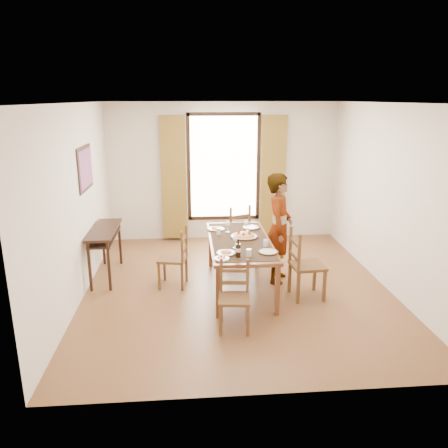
{
  "coord_description": "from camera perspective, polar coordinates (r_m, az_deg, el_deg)",
  "views": [
    {
      "loc": [
        -0.7,
        -6.05,
        2.76
      ],
      "look_at": [
        -0.2,
        0.01,
        1.0
      ],
      "focal_mm": 35.0,
      "sensor_mm": 36.0,
      "label": 1
    }
  ],
  "objects": [
    {
      "name": "chair_north",
      "position": [
        7.7,
        1.5,
        -1.25
      ],
      "size": [
        0.58,
        0.58,
        0.99
      ],
      "rotation": [
        0.0,
        0.0,
        3.56
      ],
      "color": "brown",
      "rests_on": "ground"
    },
    {
      "name": "ground",
      "position": [
        6.69,
        1.69,
        -8.25
      ],
      "size": [
        5.0,
        5.0,
        0.0
      ],
      "primitive_type": "plane",
      "color": "#532C1A",
      "rests_on": "ground"
    },
    {
      "name": "man",
      "position": [
        6.71,
        7.19,
        -0.55
      ],
      "size": [
        0.85,
        0.76,
        1.7
      ],
      "primitive_type": "imported",
      "rotation": [
        0.0,
        0.0,
        1.27
      ],
      "color": "#999AA2",
      "rests_on": "ground"
    },
    {
      "name": "wine_glass_c",
      "position": [
        6.75,
        0.5,
        -0.32
      ],
      "size": [
        0.08,
        0.08,
        0.18
      ],
      "primitive_type": null,
      "color": "white",
      "rests_on": "dining_table"
    },
    {
      "name": "caprese_plate",
      "position": [
        5.66,
        -0.31,
        -4.41
      ],
      "size": [
        0.2,
        0.2,
        0.04
      ],
      "primitive_type": null,
      "color": "silver",
      "rests_on": "dining_table"
    },
    {
      "name": "chair_west",
      "position": [
        6.63,
        -6.45,
        -4.6
      ],
      "size": [
        0.47,
        0.47,
        0.92
      ],
      "rotation": [
        0.0,
        0.0,
        -1.75
      ],
      "color": "brown",
      "rests_on": "ground"
    },
    {
      "name": "wine_bottle",
      "position": [
        5.7,
        1.86,
        -3.16
      ],
      "size": [
        0.07,
        0.07,
        0.25
      ],
      "primitive_type": null,
      "color": "black",
      "rests_on": "dining_table"
    },
    {
      "name": "tumbler_c",
      "position": [
        5.75,
        3.27,
        -3.76
      ],
      "size": [
        0.07,
        0.07,
        0.1
      ],
      "primitive_type": "cylinder",
      "color": "silver",
      "rests_on": "dining_table"
    },
    {
      "name": "plate_ne",
      "position": [
        7.0,
        3.59,
        -0.32
      ],
      "size": [
        0.27,
        0.27,
        0.05
      ],
      "primitive_type": null,
      "color": "silver",
      "rests_on": "dining_table"
    },
    {
      "name": "chair_east",
      "position": [
        6.31,
        10.53,
        -5.46
      ],
      "size": [
        0.48,
        0.48,
        1.01
      ],
      "rotation": [
        0.0,
        0.0,
        1.66
      ],
      "color": "brown",
      "rests_on": "ground"
    },
    {
      "name": "console_table",
      "position": [
        7.1,
        -15.34,
        -1.48
      ],
      "size": [
        0.38,
        1.2,
        0.8
      ],
      "color": "black",
      "rests_on": "ground"
    },
    {
      "name": "plate_sw",
      "position": [
        5.85,
        0.29,
        -3.65
      ],
      "size": [
        0.27,
        0.27,
        0.05
      ],
      "primitive_type": null,
      "color": "silver",
      "rests_on": "dining_table"
    },
    {
      "name": "plate_se",
      "position": [
        5.91,
        5.81,
        -3.5
      ],
      "size": [
        0.27,
        0.27,
        0.05
      ],
      "primitive_type": null,
      "color": "silver",
      "rests_on": "dining_table"
    },
    {
      "name": "room_shell",
      "position": [
        6.34,
        1.64,
        5.04
      ],
      "size": [
        4.6,
        5.1,
        2.74
      ],
      "color": "silver",
      "rests_on": "ground"
    },
    {
      "name": "plate_nw",
      "position": [
        6.9,
        -1.04,
        -0.52
      ],
      "size": [
        0.27,
        0.27,
        0.05
      ],
      "primitive_type": null,
      "color": "silver",
      "rests_on": "dining_table"
    },
    {
      "name": "tumbler_a",
      "position": [
        6.14,
        5.47,
        -2.52
      ],
      "size": [
        0.07,
        0.07,
        0.1
      ],
      "primitive_type": "cylinder",
      "color": "silver",
      "rests_on": "dining_table"
    },
    {
      "name": "wine_glass_b",
      "position": [
        6.8,
        2.94,
        -0.23
      ],
      "size": [
        0.08,
        0.08,
        0.18
      ],
      "primitive_type": null,
      "color": "white",
      "rests_on": "dining_table"
    },
    {
      "name": "pasta_platter",
      "position": [
        6.52,
        2.65,
        -1.33
      ],
      "size": [
        0.4,
        0.4,
        0.1
      ],
      "primitive_type": null,
      "color": "#CA4519",
      "rests_on": "dining_table"
    },
    {
      "name": "wine_glass_a",
      "position": [
        6.05,
        1.48,
        -2.32
      ],
      "size": [
        0.08,
        0.08,
        0.18
      ],
      "primitive_type": null,
      "color": "white",
      "rests_on": "dining_table"
    },
    {
      "name": "dining_table",
      "position": [
        6.44,
        2.08,
        -2.62
      ],
      "size": [
        0.89,
        1.96,
        0.76
      ],
      "color": "brown",
      "rests_on": "ground"
    },
    {
      "name": "chair_south",
      "position": [
        5.42,
        1.35,
        -9.67
      ],
      "size": [
        0.42,
        0.42,
        0.86
      ],
      "rotation": [
        0.0,
        0.0,
        -0.11
      ],
      "color": "brown",
      "rests_on": "ground"
    },
    {
      "name": "tumbler_b",
      "position": [
        6.65,
        -0.69,
        -0.97
      ],
      "size": [
        0.07,
        0.07,
        0.1
      ],
      "primitive_type": "cylinder",
      "color": "silver",
      "rests_on": "dining_table"
    }
  ]
}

